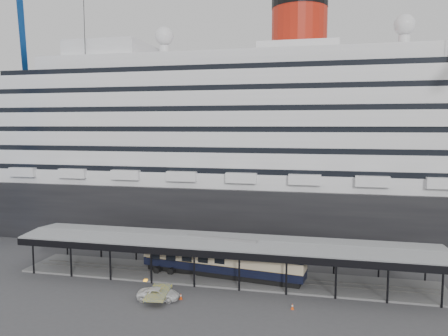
{
  "coord_description": "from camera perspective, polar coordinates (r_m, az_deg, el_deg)",
  "views": [
    {
      "loc": [
        12.54,
        -50.46,
        20.35
      ],
      "look_at": [
        -0.64,
        8.0,
        14.5
      ],
      "focal_mm": 35.0,
      "sensor_mm": 36.0,
      "label": 1
    }
  ],
  "objects": [
    {
      "name": "port_truck",
      "position": [
        53.71,
        -8.56,
        -15.97
      ],
      "size": [
        5.14,
        2.86,
        1.36
      ],
      "primitive_type": "imported",
      "rotation": [
        0.0,
        0.0,
        1.7
      ],
      "color": "silver",
      "rests_on": "ground"
    },
    {
      "name": "traffic_cone_left",
      "position": [
        56.32,
        -7.95,
        -15.31
      ],
      "size": [
        0.34,
        0.34,
        0.65
      ],
      "rotation": [
        0.0,
        0.0,
        0.0
      ],
      "color": "#D44C0B",
      "rests_on": "ground"
    },
    {
      "name": "pullman_carriage",
      "position": [
        59.6,
        -0.27,
        -11.69
      ],
      "size": [
        22.55,
        5.94,
        21.95
      ],
      "rotation": [
        0.0,
        0.0,
        -0.14
      ],
      "color": "black",
      "rests_on": "ground"
    },
    {
      "name": "cruise_ship",
      "position": [
        83.43,
        4.1,
        4.19
      ],
      "size": [
        130.0,
        30.0,
        43.9
      ],
      "color": "black",
      "rests_on": "ground"
    },
    {
      "name": "traffic_cone_mid",
      "position": [
        53.66,
        -5.66,
        -16.32
      ],
      "size": [
        0.47,
        0.47,
        0.73
      ],
      "rotation": [
        0.0,
        0.0,
        0.31
      ],
      "color": "#E3400C",
      "rests_on": "ground"
    },
    {
      "name": "platform_canopy",
      "position": [
        59.64,
        -0.04,
        -11.98
      ],
      "size": [
        56.0,
        9.18,
        5.3
      ],
      "color": "slate",
      "rests_on": "ground"
    },
    {
      "name": "traffic_cone_right",
      "position": [
        51.38,
        8.92,
        -17.43
      ],
      "size": [
        0.4,
        0.4,
        0.66
      ],
      "rotation": [
        0.0,
        0.0,
        0.21
      ],
      "color": "#F84E0D",
      "rests_on": "ground"
    },
    {
      "name": "ground",
      "position": [
        55.84,
        -1.21,
        -15.8
      ],
      "size": [
        200.0,
        200.0,
        0.0
      ],
      "primitive_type": "plane",
      "color": "#3D3D40",
      "rests_on": "ground"
    }
  ]
}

